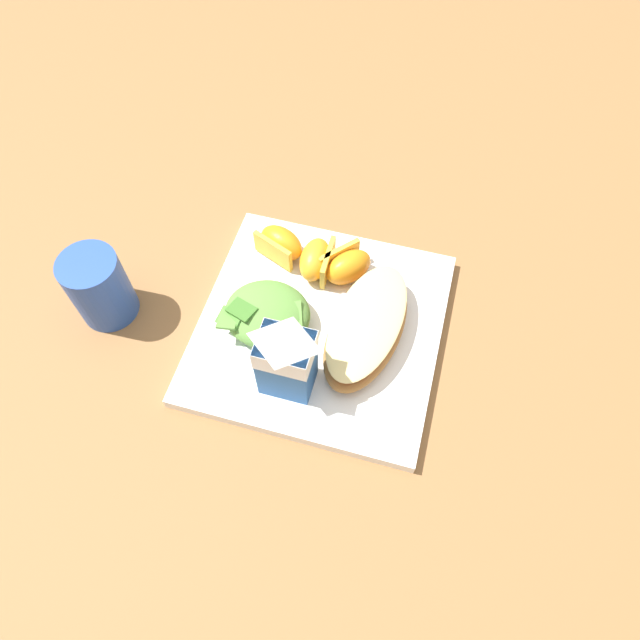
{
  "coord_description": "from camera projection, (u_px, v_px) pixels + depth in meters",
  "views": [
    {
      "loc": [
        -0.09,
        0.33,
        0.6
      ],
      "look_at": [
        0.0,
        0.0,
        0.03
      ],
      "focal_mm": 32.25,
      "sensor_mm": 36.0,
      "label": 1
    }
  ],
  "objects": [
    {
      "name": "orange_wedge_front",
      "position": [
        348.0,
        266.0,
        0.7
      ],
      "size": [
        0.07,
        0.07,
        0.04
      ],
      "color": "orange",
      "rests_on": "white_plate"
    },
    {
      "name": "drinking_blue_cup",
      "position": [
        99.0,
        287.0,
        0.67
      ],
      "size": [
        0.07,
        0.07,
        0.09
      ],
      "primitive_type": "cylinder",
      "color": "#284CA3",
      "rests_on": "ground"
    },
    {
      "name": "ground",
      "position": [
        320.0,
        331.0,
        0.69
      ],
      "size": [
        3.0,
        3.0,
        0.0
      ],
      "primitive_type": "plane",
      "color": "olive"
    },
    {
      "name": "green_salad_pile",
      "position": [
        267.0,
        314.0,
        0.66
      ],
      "size": [
        0.1,
        0.09,
        0.04
      ],
      "color": "#5B8E3D",
      "rests_on": "white_plate"
    },
    {
      "name": "cheesy_pizza_bread",
      "position": [
        367.0,
        324.0,
        0.66
      ],
      "size": [
        0.1,
        0.18,
        0.04
      ],
      "color": "#A87038",
      "rests_on": "white_plate"
    },
    {
      "name": "white_plate",
      "position": [
        320.0,
        328.0,
        0.68
      ],
      "size": [
        0.28,
        0.28,
        0.02
      ],
      "primitive_type": "cube",
      "color": "white",
      "rests_on": "ground"
    },
    {
      "name": "orange_wedge_middle",
      "position": [
        316.0,
        260.0,
        0.7
      ],
      "size": [
        0.04,
        0.06,
        0.04
      ],
      "color": "orange",
      "rests_on": "white_plate"
    },
    {
      "name": "milk_carton",
      "position": [
        286.0,
        357.0,
        0.59
      ],
      "size": [
        0.06,
        0.04,
        0.11
      ],
      "color": "#23569E",
      "rests_on": "white_plate"
    },
    {
      "name": "orange_wedge_rear",
      "position": [
        280.0,
        244.0,
        0.71
      ],
      "size": [
        0.07,
        0.06,
        0.04
      ],
      "color": "orange",
      "rests_on": "white_plate"
    }
  ]
}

